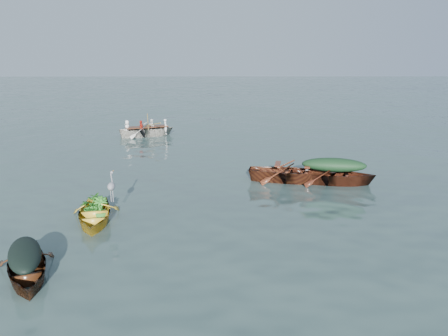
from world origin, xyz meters
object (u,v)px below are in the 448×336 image
object	(u,v)px
dark_covered_boat	(28,277)
green_tarp_boat	(333,184)
open_wooden_boat	(292,182)
heron	(112,191)
yellow_dinghy	(95,222)
rowed_boat	(147,136)

from	to	relation	value
dark_covered_boat	green_tarp_boat	distance (m)	11.12
green_tarp_boat	open_wooden_boat	bearing A→B (deg)	90.00
heron	open_wooden_boat	bearing A→B (deg)	21.98
dark_covered_boat	yellow_dinghy	bearing A→B (deg)	55.34
rowed_boat	heron	world-z (taller)	heron
green_tarp_boat	open_wooden_boat	xyz separation A→B (m)	(-1.52, 0.28, 0.00)
rowed_boat	dark_covered_boat	bearing A→B (deg)	159.99
open_wooden_boat	rowed_boat	bearing A→B (deg)	49.10
dark_covered_boat	rowed_boat	distance (m)	16.50
dark_covered_boat	heron	distance (m)	3.71
green_tarp_boat	heron	xyz separation A→B (m)	(-7.51, -3.60, 0.90)
dark_covered_boat	heron	bearing A→B (deg)	47.45
yellow_dinghy	dark_covered_boat	world-z (taller)	yellow_dinghy
dark_covered_boat	rowed_boat	bearing A→B (deg)	65.70
green_tarp_boat	open_wooden_boat	world-z (taller)	open_wooden_boat
dark_covered_boat	open_wooden_boat	world-z (taller)	open_wooden_boat
dark_covered_boat	open_wooden_boat	xyz separation A→B (m)	(7.11, 7.29, 0.00)
green_tarp_boat	open_wooden_boat	distance (m)	1.55
open_wooden_boat	rowed_boat	size ratio (longest dim) A/B	1.04
dark_covered_boat	green_tarp_boat	bearing A→B (deg)	14.83
yellow_dinghy	open_wooden_boat	bearing A→B (deg)	20.79
green_tarp_boat	rowed_boat	xyz separation A→B (m)	(-8.62, 9.48, 0.00)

